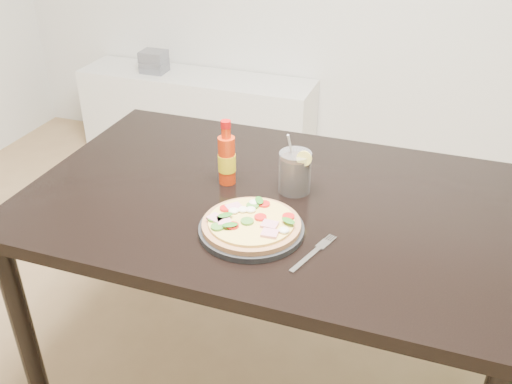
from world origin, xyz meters
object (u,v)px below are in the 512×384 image
(plate, at_px, (251,229))
(cola_cup, at_px, (295,173))
(dining_table, at_px, (270,220))
(fork, at_px, (314,252))
(hot_sauce_bottle, at_px, (227,159))
(media_console, at_px, (197,116))
(pizza, at_px, (251,223))

(plate, distance_m, cola_cup, 0.25)
(dining_table, height_order, plate, plate)
(fork, bearing_deg, cola_cup, 134.26)
(plate, height_order, hot_sauce_bottle, hot_sauce_bottle)
(cola_cup, distance_m, media_console, 1.89)
(cola_cup, bearing_deg, fork, -64.55)
(cola_cup, height_order, media_console, cola_cup)
(cola_cup, bearing_deg, plate, -100.51)
(cola_cup, relative_size, fork, 1.00)
(hot_sauce_bottle, height_order, fork, hot_sauce_bottle)
(pizza, distance_m, cola_cup, 0.25)
(fork, bearing_deg, dining_table, 149.05)
(hot_sauce_bottle, relative_size, cola_cup, 1.09)
(plate, bearing_deg, fork, -11.09)
(cola_cup, bearing_deg, media_console, 124.42)
(dining_table, bearing_deg, fork, -49.77)
(dining_table, distance_m, fork, 0.31)
(plate, bearing_deg, pizza, 152.35)
(pizza, bearing_deg, dining_table, 93.03)
(cola_cup, bearing_deg, dining_table, -136.27)
(plate, xyz_separation_m, hot_sauce_bottle, (-0.16, 0.22, 0.07))
(hot_sauce_bottle, relative_size, media_console, 0.14)
(hot_sauce_bottle, distance_m, fork, 0.43)
(hot_sauce_bottle, bearing_deg, pizza, -55.09)
(plate, relative_size, cola_cup, 1.50)
(plate, bearing_deg, cola_cup, 79.49)
(dining_table, xyz_separation_m, pizza, (0.01, -0.19, 0.11))
(pizza, xyz_separation_m, cola_cup, (0.05, 0.24, 0.03))
(hot_sauce_bottle, bearing_deg, cola_cup, 5.63)
(media_console, bearing_deg, fork, -56.88)
(dining_table, xyz_separation_m, media_console, (-0.97, 1.55, -0.42))
(fork, bearing_deg, pizza, -172.46)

